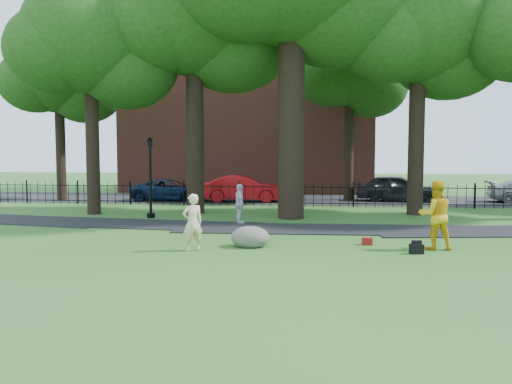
# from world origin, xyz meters

# --- Properties ---
(ground) EXTENTS (120.00, 120.00, 0.00)m
(ground) POSITION_xyz_m (0.00, 0.00, 0.00)
(ground) COLOR #295B1F
(ground) RESTS_ON ground
(footpath) EXTENTS (36.07, 3.85, 0.03)m
(footpath) POSITION_xyz_m (1.00, 3.90, 0.00)
(footpath) COLOR black
(footpath) RESTS_ON ground
(street) EXTENTS (80.00, 7.00, 0.02)m
(street) POSITION_xyz_m (0.00, 16.00, 0.00)
(street) COLOR black
(street) RESTS_ON ground
(iron_fence) EXTENTS (44.00, 0.04, 1.20)m
(iron_fence) POSITION_xyz_m (0.00, 12.00, 0.60)
(iron_fence) COLOR black
(iron_fence) RESTS_ON ground
(brick_building) EXTENTS (18.00, 8.00, 12.00)m
(brick_building) POSITION_xyz_m (-4.00, 24.00, 6.00)
(brick_building) COLOR brown
(brick_building) RESTS_ON ground
(tree_row) EXTENTS (26.82, 7.96, 12.42)m
(tree_row) POSITION_xyz_m (0.52, 8.40, 8.15)
(tree_row) COLOR black
(tree_row) RESTS_ON ground
(woman) EXTENTS (0.70, 0.65, 1.61)m
(woman) POSITION_xyz_m (-2.39, -0.54, 0.80)
(woman) COLOR beige
(woman) RESTS_ON ground
(man) EXTENTS (1.01, 0.81, 1.96)m
(man) POSITION_xyz_m (4.42, 0.50, 0.98)
(man) COLOR gold
(man) RESTS_ON ground
(pedestrian) EXTENTS (0.69, 0.99, 1.57)m
(pedestrian) POSITION_xyz_m (-1.91, 5.09, 0.78)
(pedestrian) COLOR silver
(pedestrian) RESTS_ON ground
(boulder) EXTENTS (1.20, 0.94, 0.67)m
(boulder) POSITION_xyz_m (-0.87, 0.24, 0.34)
(boulder) COLOR slate
(boulder) RESTS_ON ground
(lamppost) EXTENTS (0.34, 0.34, 3.45)m
(lamppost) POSITION_xyz_m (-5.98, 6.47, 1.69)
(lamppost) COLOR black
(lamppost) RESTS_ON ground
(backpack) EXTENTS (0.39, 0.28, 0.26)m
(backpack) POSITION_xyz_m (3.77, -0.27, 0.13)
(backpack) COLOR black
(backpack) RESTS_ON ground
(red_bag) EXTENTS (0.34, 0.25, 0.21)m
(red_bag) POSITION_xyz_m (2.58, 0.96, 0.11)
(red_bag) COLOR maroon
(red_bag) RESTS_ON ground
(red_sedan) EXTENTS (4.79, 2.08, 1.53)m
(red_sedan) POSITION_xyz_m (-3.08, 14.08, 0.77)
(red_sedan) COLOR red
(red_sedan) RESTS_ON ground
(navy_van) EXTENTS (4.61, 2.22, 1.27)m
(navy_van) POSITION_xyz_m (-7.39, 14.20, 0.63)
(navy_van) COLOR #0B1A3B
(navy_van) RESTS_ON ground
(grey_car) EXTENTS (4.74, 2.31, 1.56)m
(grey_car) POSITION_xyz_m (5.74, 15.50, 0.78)
(grey_car) COLOR black
(grey_car) RESTS_ON ground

